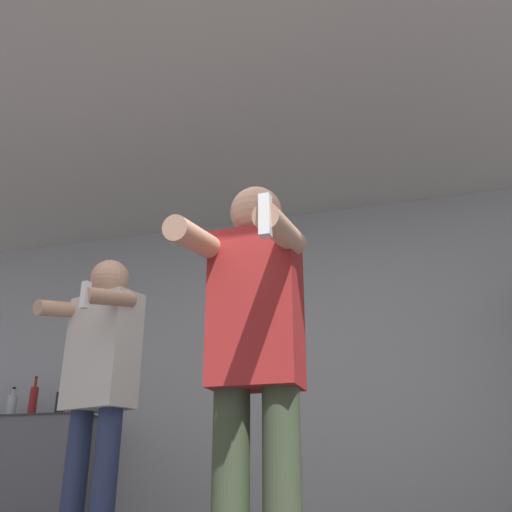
# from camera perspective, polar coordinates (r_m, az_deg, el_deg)

# --- Properties ---
(wall_back) EXTENTS (7.00, 0.06, 2.55)m
(wall_back) POSITION_cam_1_polar(r_m,az_deg,el_deg) (4.39, 4.19, -11.27)
(wall_back) COLOR #B2B7BC
(wall_back) RESTS_ON ground_plane
(ceiling_slab) EXTENTS (7.00, 3.28, 0.05)m
(ceiling_slab) POSITION_cam_1_polar(r_m,az_deg,el_deg) (3.63, -1.36, 13.59)
(ceiling_slab) COLOR silver
(ceiling_slab) RESTS_ON wall_back
(counter) EXTENTS (1.37, 0.55, 0.95)m
(counter) POSITION_cam_1_polar(r_m,az_deg,el_deg) (5.00, -23.33, -20.15)
(counter) COLOR slate
(counter) RESTS_ON ground_plane
(bottle_clear_vodka) EXTENTS (0.06, 0.06, 0.32)m
(bottle_clear_vodka) POSITION_cam_1_polar(r_m,az_deg,el_deg) (4.91, -21.40, -13.35)
(bottle_clear_vodka) COLOR maroon
(bottle_clear_vodka) RESTS_ON counter
(bottle_amber_bourbon) EXTENTS (0.09, 0.09, 0.26)m
(bottle_amber_bourbon) POSITION_cam_1_polar(r_m,az_deg,el_deg) (4.76, -18.91, -13.72)
(bottle_amber_bourbon) COLOR black
(bottle_amber_bourbon) RESTS_ON counter
(bottle_tall_gin) EXTENTS (0.07, 0.07, 0.24)m
(bottle_tall_gin) POSITION_cam_1_polar(r_m,az_deg,el_deg) (5.03, -23.26, -13.58)
(bottle_tall_gin) COLOR silver
(bottle_tall_gin) RESTS_ON counter
(person_woman_foreground) EXTENTS (0.40, 0.53, 1.58)m
(person_woman_foreground) POSITION_cam_1_polar(r_m,az_deg,el_deg) (2.06, -0.14, -9.66)
(person_woman_foreground) COLOR #38422D
(person_woman_foreground) RESTS_ON ground_plane
(person_man_side) EXTENTS (0.55, 0.54, 1.70)m
(person_man_side) POSITION_cam_1_polar(r_m,az_deg,el_deg) (3.29, -15.44, -11.59)
(person_man_side) COLOR navy
(person_man_side) RESTS_ON ground_plane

